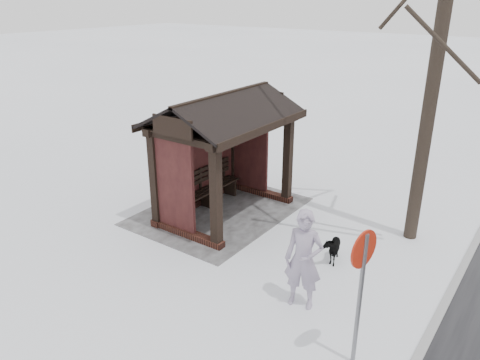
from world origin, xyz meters
name	(u,v)px	position (x,y,z in m)	size (l,w,h in m)	color
ground	(226,213)	(0.00, 0.00, 0.00)	(120.00, 120.00, 0.00)	white
kerb	(454,286)	(0.00, 5.50, 0.01)	(120.00, 0.15, 0.06)	gray
trampled_patch	(220,211)	(0.00, -0.20, 0.01)	(4.20, 3.20, 0.02)	gray
bus_shelter	(219,130)	(0.00, -0.16, 2.17)	(3.60, 2.40, 3.09)	#3D1D16
pedestrian	(304,260)	(2.20, 3.38, 0.92)	(0.67, 0.44, 1.85)	#9E90A9
dog	(331,247)	(0.51, 3.16, 0.31)	(0.33, 0.73, 0.62)	black
road_sign	(362,270)	(3.00, 4.70, 1.63)	(0.57, 0.16, 2.24)	slate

